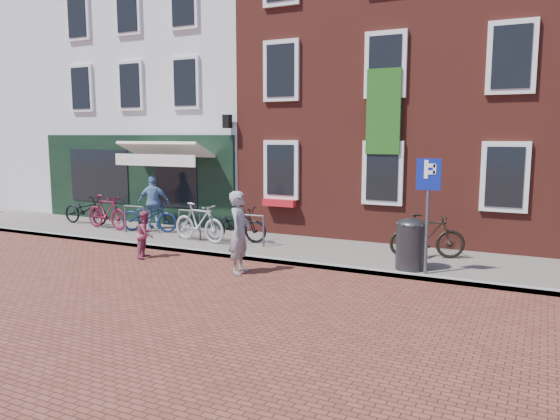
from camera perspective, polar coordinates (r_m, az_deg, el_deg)
The scene contains 16 objects.
ground at distance 13.57m, azimuth -7.33°, elevation -4.87°, with size 80.00×80.00×0.00m, color brown.
sidewalk at distance 14.33m, azimuth -0.66°, elevation -3.91°, with size 24.00×3.00×0.10m, color slate.
building_stucco at distance 21.88m, azimuth -8.33°, elevation 11.82°, with size 8.00×8.00×9.00m, color silver.
building_brick_mid at distance 18.88m, azimuth 9.97°, elevation 13.93°, with size 6.00×8.00×10.00m, color maroon.
filler_left at distance 26.84m, azimuth -21.86°, elevation 10.61°, with size 7.00×8.00×9.00m, color silver.
litter_bin at distance 11.98m, azimuth 13.77°, elevation -3.23°, with size 0.65×0.65×1.20m.
parking_sign at distance 11.50m, azimuth 15.44°, elevation 1.48°, with size 0.50×0.08×2.43m.
woman at distance 11.70m, azimuth -4.32°, elevation -2.38°, with size 0.66×0.43×1.80m, color gray.
boy at distance 13.60m, azimuth -14.07°, elevation -2.51°, with size 0.57×0.44×1.17m, color #A1445C.
cafe_person at distance 17.10m, azimuth -13.27°, elevation 0.82°, with size 0.98×0.41×1.67m, color #6C95C0.
bicycle_0 at distance 18.66m, azimuth -19.94°, elevation 0.03°, with size 0.63×1.82×0.95m, color black.
bicycle_1 at distance 17.50m, azimuth -17.94°, elevation -0.20°, with size 0.50×1.76×1.06m, color maroon.
bicycle_2 at distance 16.66m, azimuth -13.71°, elevation -0.62°, with size 0.63×1.82×0.95m, color #111F4C.
bicycle_3 at distance 14.85m, azimuth -8.59°, elevation -1.30°, with size 0.50×1.76×1.06m, color #A9A8AB.
bicycle_4 at distance 14.74m, azimuth -4.80°, elevation -1.52°, with size 0.63×1.82×0.95m, color black.
bicycle_5 at distance 13.17m, azimuth 15.37°, elevation -2.68°, with size 0.50×1.76×1.06m, color black.
Camera 1 is at (7.36, -10.99, 3.00)m, focal length 34.44 mm.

